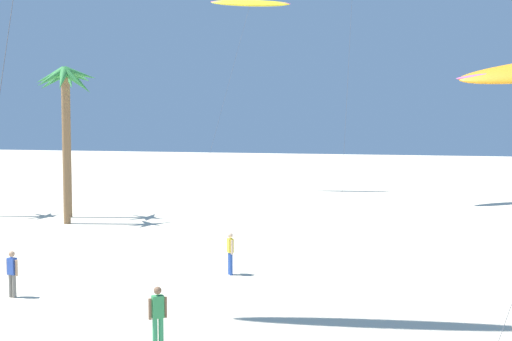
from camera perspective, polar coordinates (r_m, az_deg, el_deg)
name	(u,v)px	position (r m, az deg, el deg)	size (l,w,h in m)	color
palm_tree_1	(68,94)	(43.52, -16.59, 6.60)	(3.82, 3.93, 9.91)	olive
palm_tree_2	(65,100)	(40.52, -16.87, 6.10)	(3.70, 3.46, 9.68)	olive
flying_kite_3	(250,3)	(60.90, -0.53, 14.84)	(7.49, 10.99, 18.22)	yellow
person_foreground_walker	(158,315)	(17.36, -8.84, -12.72)	(0.39, 0.38, 1.68)	#338E56
person_near_left	(12,272)	(23.71, -21.12, -8.53)	(0.51, 0.23, 1.63)	slate
person_near_right	(230,252)	(25.52, -2.33, -7.31)	(0.36, 0.41, 1.71)	#284CA3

